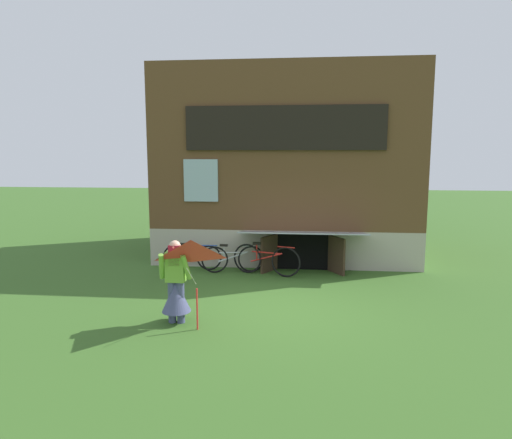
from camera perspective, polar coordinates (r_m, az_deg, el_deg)
name	(u,v)px	position (r m, az deg, el deg)	size (l,w,h in m)	color
ground_plane	(277,306)	(9.32, 2.64, -10.71)	(60.00, 60.00, 0.00)	#386023
log_house	(287,164)	(14.14, 3.93, 6.85)	(7.22, 5.77, 5.36)	#ADA393
person	(176,289)	(8.39, -9.93, -8.46)	(0.60, 0.52, 1.50)	#474C75
kite	(191,265)	(7.60, -8.05, -5.65)	(1.06, 1.10, 1.49)	red
bicycle_red	(266,260)	(11.47, 1.27, -5.01)	(1.72, 0.55, 0.81)	black
bicycle_silver	(233,259)	(11.73, -2.89, -4.89)	(1.59, 0.36, 0.74)	black
bicycle_blue	(192,257)	(12.09, -7.96, -4.63)	(1.55, 0.10, 0.71)	black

